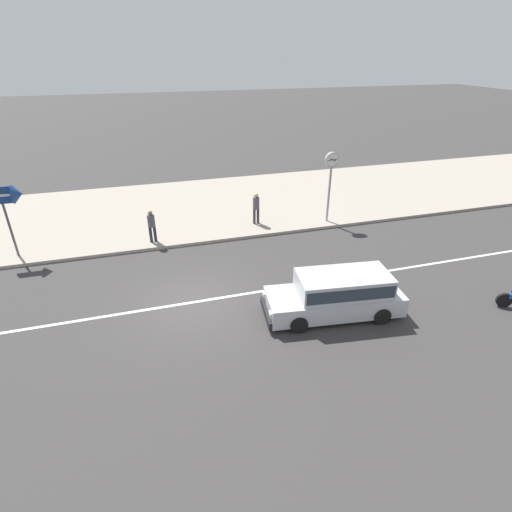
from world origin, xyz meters
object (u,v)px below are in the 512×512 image
Objects in this scene: pedestrian_mid_kerb at (152,224)px; pedestrian_by_shop at (256,206)px; arrow_signboard at (15,197)px; minivan_silver_0 at (338,293)px; street_clock at (331,170)px.

pedestrian_mid_kerb is 0.95× the size of pedestrian_by_shop.
arrow_signboard reaches higher than pedestrian_by_shop.
street_clock is (3.23, 7.59, 2.08)m from minivan_silver_0.
street_clock is at bearing -10.88° from pedestrian_by_shop.
arrow_signboard reaches higher than pedestrian_mid_kerb.
minivan_silver_0 is at bearing -86.50° from pedestrian_by_shop.
pedestrian_by_shop is (10.74, 0.53, -1.72)m from arrow_signboard.
pedestrian_by_shop is (-3.74, 0.72, -1.81)m from street_clock.
street_clock is 2.20× the size of pedestrian_by_shop.
street_clock is 4.21m from pedestrian_by_shop.
pedestrian_mid_kerb is at bearing -2.42° from arrow_signboard.
street_clock is 2.31× the size of pedestrian_mid_kerb.
pedestrian_mid_kerb reaches higher than minivan_silver_0.
street_clock is 1.14× the size of arrow_signboard.
pedestrian_mid_kerb is at bearing -179.76° from street_clock.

